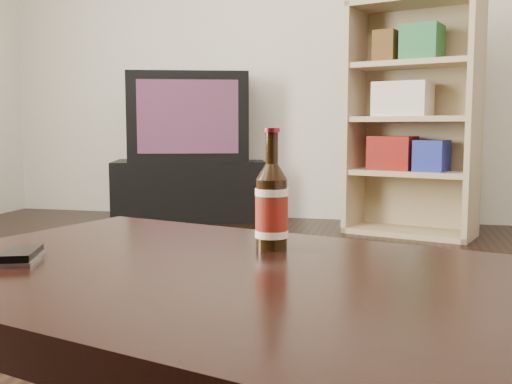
% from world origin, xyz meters
% --- Properties ---
extents(wall_back, '(5.00, 0.02, 2.70)m').
position_xyz_m(wall_back, '(0.00, 3.01, 1.35)').
color(wall_back, silver).
rests_on(wall_back, ground).
extents(tv_stand, '(1.21, 0.86, 0.44)m').
position_xyz_m(tv_stand, '(-0.94, 2.77, 0.22)').
color(tv_stand, black).
rests_on(tv_stand, floor).
extents(tv, '(0.97, 0.77, 0.64)m').
position_xyz_m(tv, '(-0.94, 2.77, 0.76)').
color(tv, black).
rests_on(tv, tv_stand).
extents(bookshelf, '(0.86, 0.59, 1.47)m').
position_xyz_m(bookshelf, '(0.64, 2.51, 0.76)').
color(bookshelf, tan).
rests_on(bookshelf, floor).
extents(coffee_table, '(1.36, 1.02, 0.45)m').
position_xyz_m(coffee_table, '(0.35, -0.54, 0.39)').
color(coffee_table, black).
rests_on(coffee_table, floor).
extents(beer_bottle, '(0.07, 0.07, 0.23)m').
position_xyz_m(beer_bottle, '(0.34, -0.34, 0.53)').
color(beer_bottle, black).
rests_on(beer_bottle, coffee_table).
extents(phone, '(0.09, 0.12, 0.02)m').
position_xyz_m(phone, '(-0.06, -0.54, 0.46)').
color(phone, '#ACADAF').
rests_on(phone, coffee_table).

